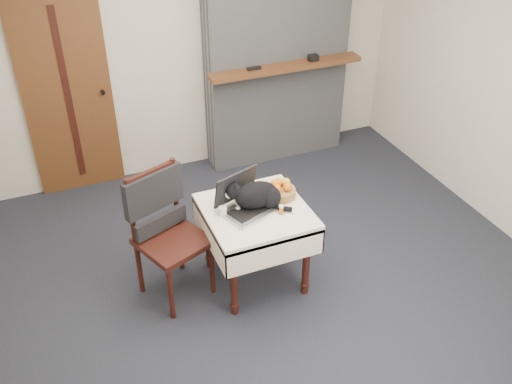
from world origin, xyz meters
TOP-DOWN VIEW (x-y plane):
  - ground at (0.00, 0.00)m, footprint 4.50×4.50m
  - room_shell at (0.00, 0.46)m, footprint 4.52×4.01m
  - door at (-1.20, 1.97)m, footprint 0.82×0.10m
  - chimney at (0.90, 1.85)m, footprint 1.62×0.48m
  - side_table at (-0.10, -0.03)m, footprint 0.78×0.78m
  - laptop at (-0.18, 0.02)m, footprint 0.48×0.44m
  - cat at (-0.08, 0.00)m, footprint 0.47×0.33m
  - cream_jar at (-0.36, -0.00)m, footprint 0.06×0.06m
  - pill_bottle at (0.05, -0.15)m, footprint 0.04×0.04m
  - fruit_basket at (0.15, 0.07)m, footprint 0.24×0.24m
  - desk_clutter at (0.05, -0.01)m, footprint 0.13×0.06m
  - chair at (-0.78, 0.18)m, footprint 0.62×0.61m

SIDE VIEW (x-z plane):
  - ground at x=0.00m, z-range 0.00..0.00m
  - side_table at x=-0.10m, z-range 0.24..0.94m
  - chair at x=-0.78m, z-range 0.15..1.21m
  - desk_clutter at x=0.05m, z-range 0.70..0.71m
  - cream_jar at x=-0.36m, z-range 0.70..0.77m
  - pill_bottle at x=0.05m, z-range 0.70..0.78m
  - fruit_basket at x=0.15m, z-range 0.69..0.82m
  - laptop at x=-0.18m, z-range 0.63..0.92m
  - cat at x=-0.08m, z-range 0.68..0.93m
  - door at x=-1.20m, z-range 0.00..2.00m
  - chimney at x=0.90m, z-range 0.00..2.60m
  - room_shell at x=0.00m, z-range 0.46..3.07m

